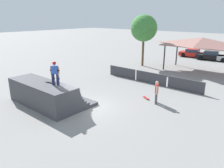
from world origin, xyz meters
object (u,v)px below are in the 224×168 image
(parked_car_red, at_px, (193,53))
(tree_beside_pavilion, at_px, (144,28))
(skateboard_on_deck, at_px, (51,82))
(parked_car_black, at_px, (212,56))
(skateboard_on_ground, at_px, (146,98))
(skater_on_deck, at_px, (55,72))
(bystander_walking, at_px, (157,91))

(parked_car_red, bearing_deg, tree_beside_pavilion, -108.83)
(skateboard_on_deck, xyz_separation_m, tree_beside_pavilion, (-2.43, 15.43, 2.95))
(tree_beside_pavilion, relative_size, parked_car_black, 1.44)
(parked_car_black, bearing_deg, skateboard_on_deck, -106.54)
(skateboard_on_ground, bearing_deg, skater_on_deck, -94.47)
(tree_beside_pavilion, xyz_separation_m, parked_car_red, (2.55, 10.41, -4.11))
(skater_on_deck, bearing_deg, parked_car_black, 57.09)
(skater_on_deck, bearing_deg, tree_beside_pavilion, 73.94)
(skater_on_deck, xyz_separation_m, skateboard_on_ground, (3.68, 5.61, -2.57))
(parked_car_red, bearing_deg, parked_car_black, -16.30)
(tree_beside_pavilion, distance_m, parked_car_red, 11.48)
(skateboard_on_ground, height_order, tree_beside_pavilion, tree_beside_pavilion)
(skateboard_on_ground, xyz_separation_m, tree_beside_pavilion, (-6.77, 9.86, 4.65))
(bystander_walking, relative_size, skateboard_on_ground, 2.23)
(skater_on_deck, height_order, skateboard_on_deck, skater_on_deck)
(skater_on_deck, distance_m, parked_car_black, 25.49)
(skateboard_on_ground, relative_size, parked_car_black, 0.17)
(bystander_walking, bearing_deg, skateboard_on_ground, 43.07)
(skateboard_on_deck, relative_size, skateboard_on_ground, 1.15)
(skater_on_deck, height_order, parked_car_black, skater_on_deck)
(skateboard_on_ground, bearing_deg, tree_beside_pavilion, 153.22)
(bystander_walking, height_order, parked_car_black, bystander_walking)
(parked_car_red, bearing_deg, skateboard_on_ground, -83.30)
(skater_on_deck, height_order, tree_beside_pavilion, tree_beside_pavilion)
(bystander_walking, xyz_separation_m, skateboard_on_ground, (-1.03, 0.31, -0.88))
(bystander_walking, bearing_deg, parked_car_red, -15.75)
(parked_car_black, bearing_deg, skateboard_on_ground, -95.96)
(skateboard_on_deck, xyz_separation_m, bystander_walking, (5.36, 5.25, -0.82))
(parked_car_red, bearing_deg, skateboard_on_deck, -95.31)
(skater_on_deck, height_order, parked_car_red, skater_on_deck)
(skateboard_on_deck, distance_m, bystander_walking, 7.55)
(skateboard_on_deck, distance_m, parked_car_black, 25.45)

